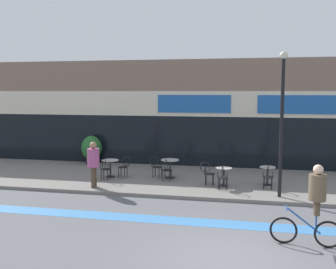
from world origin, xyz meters
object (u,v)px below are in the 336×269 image
object	(u,v)px
lamp_post	(282,114)
cyclist_0	(314,200)
cafe_chair_2_near	(223,176)
pedestrian_near_end	(93,160)
cafe_chair_1_side	(155,165)
bistro_table_3	(267,172)
cafe_chair_1_near	(167,168)
bistro_table_2	(224,173)
bistro_table_0	(110,165)
cafe_chair_0_near	(105,168)
planter_pot	(92,149)
cafe_chair_2_side	(208,172)
cafe_chair_0_side	(124,165)
bistro_table_1	(170,165)
cafe_chair_3_near	(268,175)

from	to	relation	value
lamp_post	cyclist_0	distance (m)	4.43
cyclist_0	cafe_chair_2_near	bearing A→B (deg)	-57.05
pedestrian_near_end	lamp_post	bearing A→B (deg)	177.90
cafe_chair_1_side	pedestrian_near_end	distance (m)	2.91
cyclist_0	pedestrian_near_end	xyz separation A→B (m)	(-7.25, 3.95, 0.00)
bistro_table_3	cafe_chair_1_near	xyz separation A→B (m)	(-3.93, -0.16, 0.02)
bistro_table_2	pedestrian_near_end	distance (m)	4.96
bistro_table_0	pedestrian_near_end	distance (m)	1.91
cafe_chair_0_near	planter_pot	size ratio (longest dim) A/B	0.64
cafe_chair_1_near	pedestrian_near_end	world-z (taller)	pedestrian_near_end
bistro_table_0	cafe_chair_2_side	distance (m)	4.21
bistro_table_2	cafe_chair_1_side	world-z (taller)	cafe_chair_1_side
cafe_chair_0_side	lamp_post	distance (m)	6.81
cyclist_0	cafe_chair_1_near	bearing A→B (deg)	-44.52
bistro_table_0	cafe_chair_1_side	world-z (taller)	cafe_chair_1_side
cafe_chair_0_near	cafe_chair_1_near	world-z (taller)	same
cafe_chair_2_near	pedestrian_near_end	distance (m)	4.83
cafe_chair_0_near	cafe_chair_1_near	bearing A→B (deg)	-83.14
bistro_table_2	cafe_chair_2_near	world-z (taller)	cafe_chair_2_near
bistro_table_0	bistro_table_1	size ratio (longest dim) A/B	0.94
cafe_chair_3_near	cafe_chair_1_near	bearing A→B (deg)	89.35
cafe_chair_2_side	cyclist_0	bearing A→B (deg)	-59.11
bistro_table_3	cafe_chair_0_side	xyz separation A→B (m)	(-5.80, 0.13, 0.02)
cyclist_0	cafe_chair_0_near	bearing A→B (deg)	-30.94
bistro_table_2	lamp_post	xyz separation A→B (m)	(1.97, -1.19, 2.36)
bistro_table_2	bistro_table_3	xyz separation A→B (m)	(1.63, 0.46, 0.01)
bistro_table_2	pedestrian_near_end	world-z (taller)	pedestrian_near_end
cafe_chair_0_near	cafe_chair_2_side	xyz separation A→B (m)	(4.17, 0.03, 0.00)
bistro_table_3	pedestrian_near_end	size ratio (longest dim) A/B	0.41
bistro_table_2	cafe_chair_2_near	bearing A→B (deg)	-90.29
bistro_table_2	cafe_chair_1_near	xyz separation A→B (m)	(-2.30, 0.30, 0.02)
cafe_chair_0_side	lamp_post	world-z (taller)	lamp_post
cafe_chair_0_side	lamp_post	xyz separation A→B (m)	(6.14, -1.78, 2.34)
bistro_table_1	cafe_chair_3_near	bearing A→B (deg)	-15.55
bistro_table_0	lamp_post	world-z (taller)	lamp_post
cafe_chair_0_near	cafe_chair_2_near	xyz separation A→B (m)	(4.79, -0.60, 0.00)
bistro_table_1	lamp_post	distance (m)	5.29
planter_pot	cafe_chair_0_near	bearing A→B (deg)	-59.27
bistro_table_0	cafe_chair_3_near	xyz separation A→B (m)	(6.42, -0.76, -0.00)
bistro_table_1	cafe_chair_0_side	size ratio (longest dim) A/B	0.85
bistro_table_1	cafe_chair_1_side	distance (m)	0.63
cafe_chair_2_side	pedestrian_near_end	xyz separation A→B (m)	(-4.14, -1.25, 0.51)
cafe_chair_3_near	bistro_table_2	bearing A→B (deg)	90.26
bistro_table_0	cafe_chair_0_side	distance (m)	0.63
cafe_chair_0_near	cafe_chair_2_near	size ratio (longest dim) A/B	1.00
cafe_chair_0_near	planter_pot	distance (m)	3.84
bistro_table_0	lamp_post	size ratio (longest dim) A/B	0.15
lamp_post	bistro_table_2	bearing A→B (deg)	148.87
cafe_chair_1_near	planter_pot	xyz separation A→B (m)	(-4.45, 2.97, 0.21)
cafe_chair_1_near	cafe_chair_0_near	bearing A→B (deg)	103.98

